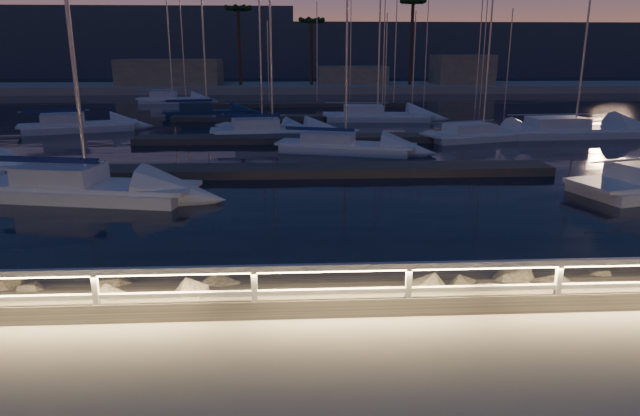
% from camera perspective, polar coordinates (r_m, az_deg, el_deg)
% --- Properties ---
extents(ground, '(400.00, 400.00, 0.00)m').
position_cam_1_polar(ground, '(11.45, 3.72, -10.53)').
color(ground, gray).
rests_on(ground, ground).
extents(harbor_water, '(400.00, 440.00, 0.60)m').
position_cam_1_polar(harbor_water, '(41.88, -1.32, 7.22)').
color(harbor_water, black).
rests_on(harbor_water, ground).
extents(guard_rail, '(44.11, 0.12, 1.06)m').
position_cam_1_polar(guard_rail, '(11.12, 3.44, -6.95)').
color(guard_rail, silver).
rests_on(guard_rail, ground).
extents(riprap, '(38.79, 2.65, 1.26)m').
position_cam_1_polar(riprap, '(12.71, -10.15, -8.86)').
color(riprap, slate).
rests_on(riprap, ground).
extents(floating_docks, '(22.00, 36.00, 0.40)m').
position_cam_1_polar(floating_docks, '(43.07, -1.38, 8.21)').
color(floating_docks, '#625851').
rests_on(floating_docks, ground).
extents(far_shore, '(160.00, 14.00, 5.20)m').
position_cam_1_polar(far_shore, '(84.40, -2.36, 12.21)').
color(far_shore, gray).
rests_on(far_shore, ground).
extents(palm_left, '(3.00, 3.00, 11.20)m').
position_cam_1_polar(palm_left, '(82.65, -8.19, 18.83)').
color(palm_left, '#473021').
rests_on(palm_left, ground).
extents(palm_center, '(3.00, 3.00, 9.70)m').
position_cam_1_polar(palm_center, '(83.37, -0.88, 18.01)').
color(palm_center, '#473021').
rests_on(palm_center, ground).
extents(palm_right, '(3.00, 3.00, 12.20)m').
position_cam_1_polar(palm_right, '(84.23, 9.28, 19.33)').
color(palm_right, '#473021').
rests_on(palm_right, ground).
extents(distant_hills, '(230.00, 37.50, 18.00)m').
position_cam_1_polar(distant_hills, '(145.41, -11.75, 15.00)').
color(distant_hills, '#343F51').
rests_on(distant_hills, ground).
extents(sailboat_b, '(8.86, 4.16, 14.57)m').
position_cam_1_polar(sailboat_b, '(24.26, -22.69, 1.99)').
color(sailboat_b, silver).
rests_on(sailboat_b, ground).
extents(sailboat_c, '(8.16, 4.51, 13.36)m').
position_cam_1_polar(sailboat_c, '(32.77, 2.19, 6.31)').
color(sailboat_c, silver).
rests_on(sailboat_c, ground).
extents(sailboat_e, '(8.27, 4.70, 13.67)m').
position_cam_1_polar(sailboat_e, '(44.94, -23.23, 7.63)').
color(sailboat_e, silver).
rests_on(sailboat_e, ground).
extents(sailboat_f, '(6.82, 4.12, 11.28)m').
position_cam_1_polar(sailboat_f, '(41.42, -6.02, 8.11)').
color(sailboat_f, silver).
rests_on(sailboat_f, ground).
extents(sailboat_h, '(8.49, 4.66, 13.85)m').
position_cam_1_polar(sailboat_h, '(38.87, 15.68, 7.18)').
color(sailboat_h, silver).
rests_on(sailboat_h, ground).
extents(sailboat_i, '(7.94, 3.70, 13.12)m').
position_cam_1_polar(sailboat_i, '(51.64, -11.45, 9.40)').
color(sailboat_i, '#1A2C4E').
rests_on(sailboat_i, ground).
extents(sailboat_j, '(8.45, 3.25, 14.06)m').
position_cam_1_polar(sailboat_j, '(38.86, -5.10, 7.75)').
color(sailboat_j, silver).
rests_on(sailboat_j, ground).
extents(sailboat_k, '(9.26, 3.42, 15.39)m').
position_cam_1_polar(sailboat_k, '(48.20, 5.46, 9.23)').
color(sailboat_k, silver).
rests_on(sailboat_k, ground).
extents(sailboat_l, '(10.26, 3.66, 17.04)m').
position_cam_1_polar(sailboat_l, '(42.48, 23.80, 7.19)').
color(sailboat_l, silver).
rests_on(sailboat_l, ground).
extents(sailboat_m, '(7.81, 2.61, 13.22)m').
position_cam_1_polar(sailboat_m, '(66.71, -14.68, 10.51)').
color(sailboat_m, silver).
rests_on(sailboat_m, ground).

